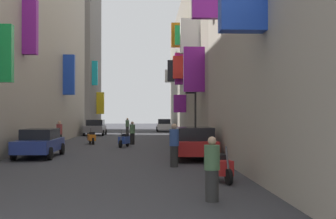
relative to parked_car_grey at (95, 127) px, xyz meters
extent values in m
plane|color=#38383D|center=(3.60, -10.50, -0.81)|extent=(140.00, 140.00, 0.00)
cube|color=green|center=(-1.00, -26.24, 3.95)|extent=(0.81, 0.42, 2.52)
cube|color=purple|center=(-1.03, -21.64, 5.99)|extent=(0.75, 0.55, 2.96)
cube|color=blue|center=(-0.96, -9.89, 4.45)|extent=(0.87, 0.58, 3.18)
cube|color=slate|center=(-4.40, 13.00, 10.00)|extent=(6.00, 13.00, 21.63)
cube|color=yellow|center=(-0.92, 13.59, 2.78)|extent=(0.97, 0.57, 2.85)
cube|color=#19B2BF|center=(-1.06, 8.63, 6.27)|extent=(0.68, 0.52, 2.93)
cube|color=blue|center=(7.95, -33.64, 4.38)|extent=(1.29, 0.63, 1.53)
cube|color=#9E9384|center=(11.60, -15.46, 8.13)|extent=(6.00, 12.48, 17.89)
cube|color=black|center=(8.27, -14.59, 4.27)|extent=(0.65, 0.41, 3.03)
cube|color=purple|center=(7.99, -19.96, 3.91)|extent=(1.23, 0.42, 2.61)
cube|color=white|center=(7.98, -17.68, 6.24)|extent=(1.24, 0.59, 2.19)
cube|color=#9E9384|center=(11.60, -7.63, 8.11)|extent=(6.00, 3.17, 17.84)
cube|color=green|center=(8.08, -8.53, 7.91)|extent=(1.03, 0.41, 1.62)
cube|color=purple|center=(8.07, -7.07, 2.23)|extent=(1.06, 0.59, 1.52)
cube|color=purple|center=(8.13, -6.87, 5.27)|extent=(0.94, 0.51, 2.76)
cube|color=red|center=(8.03, -7.30, 5.35)|extent=(1.13, 0.49, 1.94)
cube|color=orange|center=(7.95, -7.55, 8.09)|extent=(1.29, 0.45, 2.08)
cube|color=#9E9384|center=(11.60, 6.73, 5.87)|extent=(6.00, 25.54, 13.37)
cube|color=white|center=(8.11, 14.81, 6.48)|extent=(0.97, 0.63, 1.70)
cube|color=black|center=(8.04, 3.40, 6.08)|extent=(1.13, 0.37, 2.35)
cube|color=slate|center=(0.00, -0.06, -0.18)|extent=(1.83, 4.38, 0.67)
cube|color=black|center=(0.00, 0.15, 0.46)|extent=(1.61, 2.45, 0.59)
cylinder|color=black|center=(0.92, -1.51, -0.51)|extent=(0.18, 0.60, 0.60)
cylinder|color=black|center=(-0.92, -1.51, -0.51)|extent=(0.18, 0.60, 0.60)
cylinder|color=black|center=(0.92, 1.38, -0.51)|extent=(0.18, 0.60, 0.60)
cylinder|color=black|center=(-0.92, 1.38, -0.51)|extent=(0.18, 0.60, 0.60)
cube|color=white|center=(7.32, 9.96, -0.19)|extent=(1.69, 4.24, 0.65)
cube|color=black|center=(7.32, 9.74, 0.43)|extent=(1.49, 2.37, 0.59)
cylinder|color=black|center=(6.48, 11.36, -0.51)|extent=(0.18, 0.60, 0.60)
cylinder|color=black|center=(8.16, 11.36, -0.51)|extent=(0.18, 0.60, 0.60)
cylinder|color=black|center=(6.48, 8.56, -0.51)|extent=(0.18, 0.60, 0.60)
cylinder|color=black|center=(8.16, 8.56, -0.51)|extent=(0.18, 0.60, 0.60)
cube|color=#B21E1E|center=(7.45, -25.10, -0.20)|extent=(1.81, 4.24, 0.62)
cube|color=black|center=(7.45, -25.31, 0.40)|extent=(1.59, 2.38, 0.58)
cylinder|color=black|center=(6.55, -23.70, -0.51)|extent=(0.18, 0.60, 0.60)
cylinder|color=black|center=(8.36, -23.70, -0.51)|extent=(0.18, 0.60, 0.60)
cylinder|color=black|center=(6.55, -26.50, -0.51)|extent=(0.18, 0.60, 0.60)
cylinder|color=black|center=(8.36, -26.50, -0.51)|extent=(0.18, 0.60, 0.60)
cube|color=navy|center=(-0.01, -23.82, -0.22)|extent=(1.65, 4.42, 0.58)
cube|color=black|center=(-0.01, -23.60, 0.33)|extent=(1.45, 2.48, 0.51)
cylinder|color=black|center=(0.82, -25.28, -0.51)|extent=(0.18, 0.60, 0.60)
cylinder|color=black|center=(-0.83, -25.28, -0.51)|extent=(0.18, 0.60, 0.60)
cylinder|color=black|center=(0.82, -22.36, -0.51)|extent=(0.18, 0.60, 0.60)
cylinder|color=black|center=(-0.83, -22.36, -0.51)|extent=(0.18, 0.60, 0.60)
cube|color=#2D4CAD|center=(3.79, -17.17, -0.35)|extent=(0.73, 1.14, 0.45)
cube|color=black|center=(3.84, -16.98, -0.04)|extent=(0.47, 0.63, 0.16)
cylinder|color=#4C4C51|center=(3.63, -17.67, -0.02)|extent=(0.14, 0.28, 0.68)
cylinder|color=black|center=(3.60, -17.80, -0.57)|extent=(0.23, 0.49, 0.48)
cylinder|color=black|center=(3.98, -16.54, -0.57)|extent=(0.23, 0.49, 0.48)
cube|color=orange|center=(1.31, -13.80, -0.35)|extent=(0.73, 1.28, 0.45)
cube|color=black|center=(1.36, -14.02, -0.04)|extent=(0.45, 0.62, 0.16)
cylinder|color=#4C4C51|center=(1.15, -13.21, -0.02)|extent=(0.13, 0.28, 0.68)
cylinder|color=black|center=(1.11, -13.07, -0.57)|extent=(0.22, 0.49, 0.48)
cylinder|color=black|center=(1.50, -14.53, -0.57)|extent=(0.22, 0.49, 0.48)
cube|color=red|center=(7.57, -32.29, -0.35)|extent=(0.63, 1.10, 0.45)
cube|color=black|center=(7.53, -32.10, -0.04)|extent=(0.42, 0.61, 0.16)
cylinder|color=#4C4C51|center=(7.67, -32.79, -0.02)|extent=(0.11, 0.28, 0.68)
cylinder|color=black|center=(7.69, -32.92, -0.57)|extent=(0.19, 0.49, 0.48)
cylinder|color=black|center=(7.45, -31.65, -0.57)|extent=(0.19, 0.49, 0.48)
cylinder|color=black|center=(4.22, -14.57, -0.42)|extent=(0.45, 0.45, 0.78)
cylinder|color=#4C724C|center=(4.22, -14.57, 0.28)|extent=(0.53, 0.53, 0.62)
sphere|color=tan|center=(4.22, -14.57, 0.69)|extent=(0.21, 0.21, 0.21)
cylinder|color=#292929|center=(6.35, -28.23, -0.39)|extent=(0.34, 0.34, 0.84)
cylinder|color=#335199|center=(6.35, -28.23, 0.36)|extent=(0.40, 0.40, 0.67)
sphere|color=tan|center=(6.35, -28.23, 0.81)|extent=(0.23, 0.23, 0.23)
cylinder|color=#2B2B2B|center=(3.19, 0.82, -0.39)|extent=(0.34, 0.34, 0.85)
cylinder|color=#4C724C|center=(3.19, 0.82, 0.37)|extent=(0.41, 0.41, 0.67)
sphere|color=tan|center=(3.19, 0.82, 0.82)|extent=(0.23, 0.23, 0.23)
cylinder|color=black|center=(-0.35, -17.01, -0.40)|extent=(0.35, 0.35, 0.83)
cylinder|color=maroon|center=(-0.35, -17.01, 0.34)|extent=(0.41, 0.41, 0.65)
sphere|color=tan|center=(-0.35, -17.01, 0.78)|extent=(0.22, 0.22, 0.22)
cylinder|color=#303030|center=(6.83, -35.42, -0.43)|extent=(0.45, 0.45, 0.76)
cylinder|color=#4C724C|center=(6.83, -35.42, 0.25)|extent=(0.54, 0.54, 0.60)
sphere|color=tan|center=(6.83, -35.42, 0.65)|extent=(0.21, 0.21, 0.21)
cylinder|color=#2D2D2D|center=(8.22, -18.51, 0.95)|extent=(0.12, 0.12, 3.53)
cube|color=black|center=(8.22, -18.51, 3.10)|extent=(0.26, 0.26, 0.75)
sphere|color=red|center=(8.22, -18.65, 3.35)|extent=(0.14, 0.14, 0.14)
sphere|color=orange|center=(8.22, -18.65, 3.10)|extent=(0.14, 0.14, 0.14)
sphere|color=green|center=(8.22, -18.65, 2.85)|extent=(0.14, 0.14, 0.14)
camera|label=1|loc=(5.28, -46.28, 1.28)|focal=48.55mm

